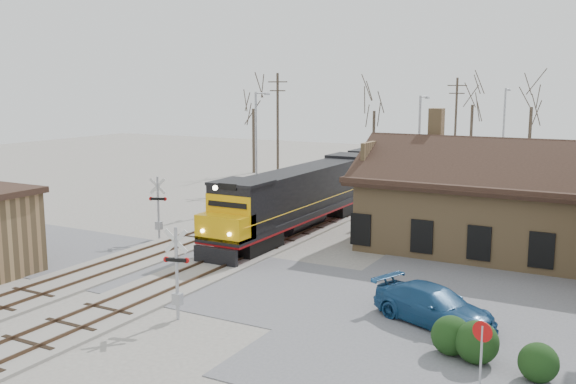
{
  "coord_description": "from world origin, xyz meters",
  "views": [
    {
      "loc": [
        18.74,
        -24.66,
        9.26
      ],
      "look_at": [
        0.3,
        9.0,
        2.86
      ],
      "focal_mm": 40.0,
      "sensor_mm": 36.0,
      "label": 1
    }
  ],
  "objects_px": {
    "locomotive_trailing": "(397,166)",
    "parked_car": "(434,306)",
    "depot": "(496,209)",
    "locomotive_lead": "(296,198)"
  },
  "relations": [
    {
      "from": "locomotive_trailing",
      "to": "parked_car",
      "type": "xyz_separation_m",
      "value": [
        12.23,
        -30.58,
        -1.45
      ]
    },
    {
      "from": "depot",
      "to": "locomotive_lead",
      "type": "relative_size",
      "value": 0.81
    },
    {
      "from": "locomotive_trailing",
      "to": "parked_car",
      "type": "height_order",
      "value": "locomotive_trailing"
    },
    {
      "from": "depot",
      "to": "locomotive_trailing",
      "type": "height_order",
      "value": "depot"
    },
    {
      "from": "depot",
      "to": "parked_car",
      "type": "bearing_deg",
      "value": -88.93
    },
    {
      "from": "depot",
      "to": "parked_car",
      "type": "distance_m",
      "value": 13.01
    },
    {
      "from": "locomotive_lead",
      "to": "depot",
      "type": "bearing_deg",
      "value": 6.92
    },
    {
      "from": "locomotive_lead",
      "to": "parked_car",
      "type": "xyz_separation_m",
      "value": [
        12.23,
        -11.44,
        -1.45
      ]
    },
    {
      "from": "depot",
      "to": "locomotive_trailing",
      "type": "bearing_deg",
      "value": 124.15
    },
    {
      "from": "locomotive_lead",
      "to": "parked_car",
      "type": "bearing_deg",
      "value": -43.1
    }
  ]
}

